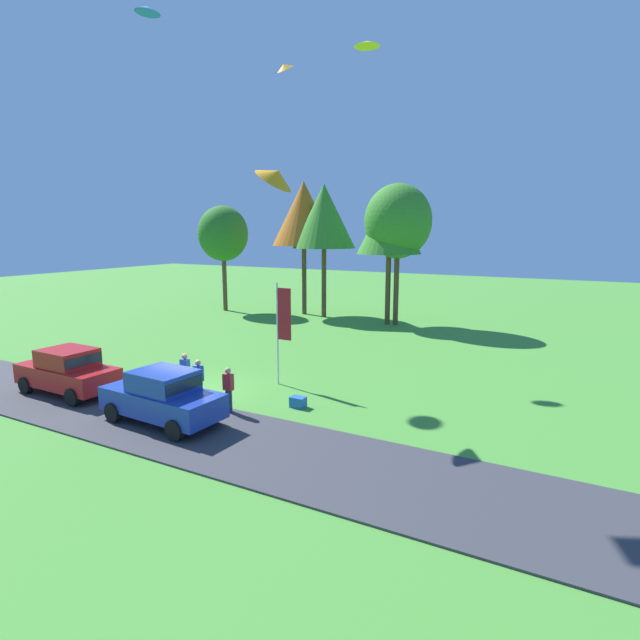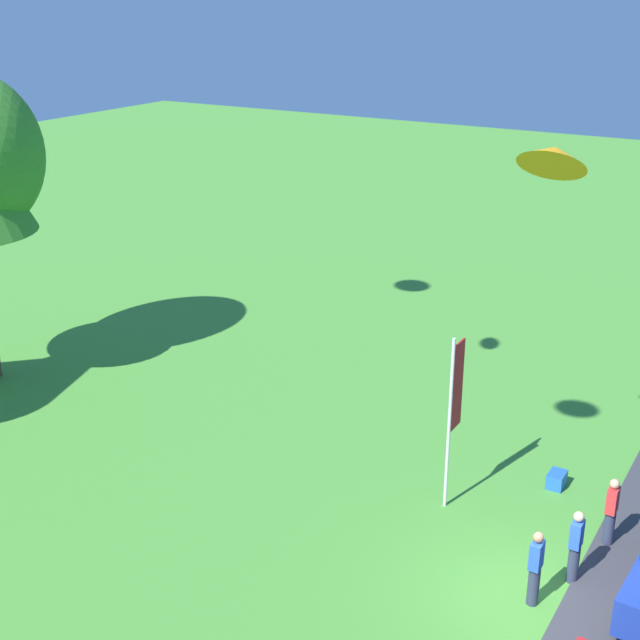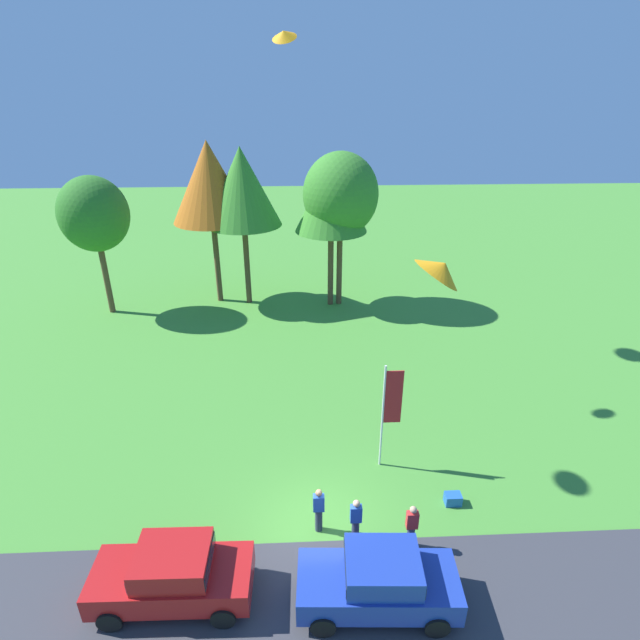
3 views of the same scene
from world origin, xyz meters
The scene contains 7 objects.
ground_plane centered at (0.00, 0.00, 0.00)m, with size 120.00×120.00×0.00m, color #478E33.
person_on_lawn centered at (1.13, -0.55, 0.88)m, with size 0.36×0.24×1.71m.
person_watching_sky centered at (-0.01, -0.05, 0.88)m, with size 0.36×0.24×1.71m.
person_beside_suv centered at (2.83, -0.87, 0.88)m, with size 0.36×0.24×1.71m.
flag_banner centered at (2.70, 2.94, 2.79)m, with size 0.71×0.08×4.40m.
cooler_box centered at (4.71, 0.86, 0.20)m, with size 0.56×0.40×0.40m, color blue.
kite_delta_mid_center centered at (3.53, 1.37, 8.50)m, with size 1.50×1.50×0.44m, color orange.
Camera 2 is at (-15.14, -3.97, 11.96)m, focal length 50.00 mm.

